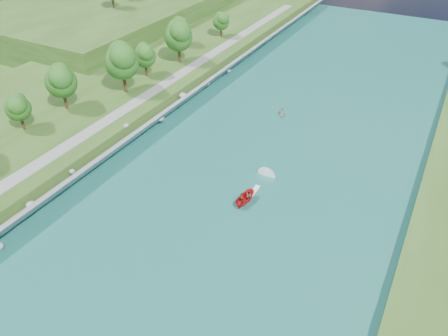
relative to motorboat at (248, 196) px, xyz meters
The scene contains 8 objects.
ground 14.14m from the motorboat, 99.48° to the right, with size 260.00×260.00×0.00m, color #2D5119.
river_water 6.57m from the motorboat, 110.90° to the left, with size 55.00×240.00×0.10m, color #185E59.
berm_west 52.68m from the motorboat, behind, with size 45.00×240.00×3.50m, color #2D5119.
ridge_west 117.40m from the motorboat, 136.29° to the left, with size 60.00×120.00×9.00m, color #2D5119.
riprap_bank 28.66m from the motorboat, 169.66° to the left, with size 4.71×236.00×4.50m.
riverside_path 35.45m from the motorboat, behind, with size 3.00×200.00×0.10m, color gray.
motorboat is the anchor object (origin of this frame).
raft 31.52m from the motorboat, 101.80° to the left, with size 3.25×3.46×1.71m.
Camera 1 is at (26.30, -38.60, 46.90)m, focal length 35.00 mm.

